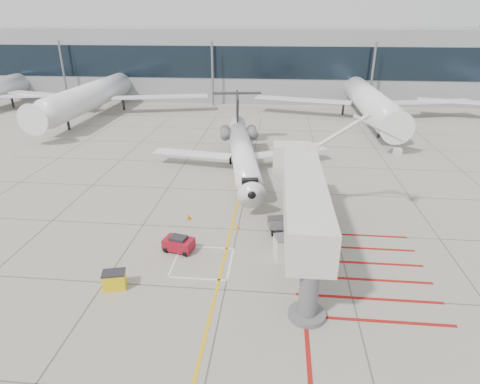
# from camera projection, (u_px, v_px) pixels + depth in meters

# --- Properties ---
(ground_plane) EXTENTS (260.00, 260.00, 0.00)m
(ground_plane) POSITION_uv_depth(u_px,v_px,m) (232.00, 256.00, 29.27)
(ground_plane) COLOR gray
(ground_plane) RESTS_ON ground
(regional_jet) EXTENTS (25.14, 29.73, 7.01)m
(regional_jet) POSITION_uv_depth(u_px,v_px,m) (244.00, 146.00, 42.29)
(regional_jet) COLOR white
(regional_jet) RESTS_ON ground_plane
(jet_bridge) EXTENTS (9.15, 19.00, 7.56)m
(jet_bridge) POSITION_uv_depth(u_px,v_px,m) (304.00, 209.00, 27.75)
(jet_bridge) COLOR silver
(jet_bridge) RESTS_ON ground_plane
(pushback_tug) EXTENTS (2.40, 1.82, 1.25)m
(pushback_tug) POSITION_uv_depth(u_px,v_px,m) (179.00, 243.00, 29.70)
(pushback_tug) COLOR maroon
(pushback_tug) RESTS_ON ground_plane
(spill_bin) EXTENTS (1.57, 1.23, 1.20)m
(spill_bin) POSITION_uv_depth(u_px,v_px,m) (114.00, 280.00, 25.60)
(spill_bin) COLOR yellow
(spill_bin) RESTS_ON ground_plane
(baggage_cart) EXTENTS (2.35, 1.73, 1.35)m
(baggage_cart) POSITION_uv_depth(u_px,v_px,m) (282.00, 225.00, 32.21)
(baggage_cart) COLOR #545458
(baggage_cart) RESTS_ON ground_plane
(ground_power_unit) EXTENTS (2.45, 1.81, 1.73)m
(ground_power_unit) POSITION_uv_depth(u_px,v_px,m) (290.00, 247.00, 28.79)
(ground_power_unit) COLOR silver
(ground_power_unit) RESTS_ON ground_plane
(cone_nose) EXTENTS (0.39, 0.39, 0.54)m
(cone_nose) POSITION_uv_depth(u_px,v_px,m) (189.00, 216.00, 34.49)
(cone_nose) COLOR #DB580B
(cone_nose) RESTS_ON ground_plane
(cone_side) EXTENTS (0.33, 0.33, 0.46)m
(cone_side) POSITION_uv_depth(u_px,v_px,m) (237.00, 226.00, 32.93)
(cone_side) COLOR orange
(cone_side) RESTS_ON ground_plane
(terminal_building) EXTENTS (180.00, 28.00, 14.00)m
(terminal_building) POSITION_uv_depth(u_px,v_px,m) (312.00, 61.00, 89.44)
(terminal_building) COLOR gray
(terminal_building) RESTS_ON ground_plane
(terminal_glass_band) EXTENTS (180.00, 0.10, 6.00)m
(terminal_glass_band) POSITION_uv_depth(u_px,v_px,m) (318.00, 63.00, 76.22)
(terminal_glass_band) COLOR black
(terminal_glass_band) RESTS_ON ground_plane
(bg_aircraft_b) EXTENTS (38.56, 42.85, 12.85)m
(bg_aircraft_b) POSITION_uv_depth(u_px,v_px,m) (98.00, 76.00, 71.27)
(bg_aircraft_b) COLOR silver
(bg_aircraft_b) RESTS_ON ground_plane
(bg_aircraft_c) EXTENTS (37.75, 41.95, 12.58)m
(bg_aircraft_c) POSITION_uv_depth(u_px,v_px,m) (367.00, 81.00, 67.16)
(bg_aircraft_c) COLOR silver
(bg_aircraft_c) RESTS_ON ground_plane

